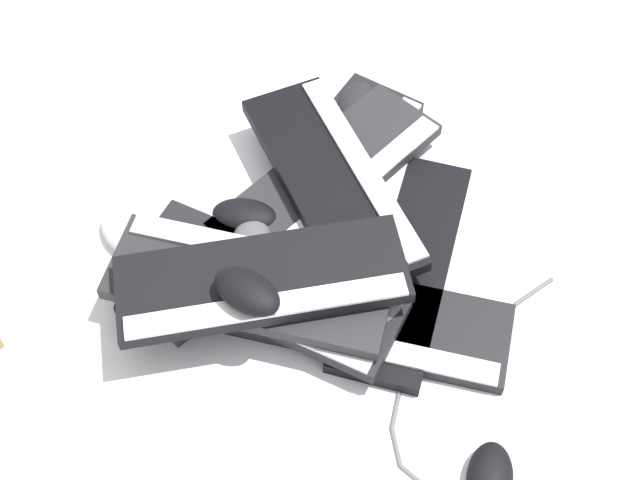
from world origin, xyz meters
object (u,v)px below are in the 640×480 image
(keyboard_9, at_px, (332,180))
(keyboard_5, at_px, (266,288))
(keyboard_0, at_px, (330,169))
(mouse_3, at_px, (251,245))
(keyboard_4, at_px, (401,264))
(keyboard_6, at_px, (249,282))
(mouse_2, at_px, (490,478))
(mouse_4, at_px, (247,291))
(keyboard_1, at_px, (255,238))
(keyboard_7, at_px, (262,281))
(keyboard_8, at_px, (329,178))
(mouse_6, at_px, (355,103))
(mouse_5, at_px, (245,215))
(mouse_0, at_px, (379,305))
(keyboard_3, at_px, (370,321))
(mouse_1, at_px, (123,230))
(keyboard_2, at_px, (258,285))

(keyboard_9, bearing_deg, keyboard_5, 171.42)
(keyboard_0, relative_size, mouse_3, 4.19)
(keyboard_4, bearing_deg, keyboard_6, 127.28)
(keyboard_6, xyz_separation_m, mouse_2, (-0.15, -0.43, -0.05))
(mouse_2, bearing_deg, mouse_4, -111.66)
(keyboard_1, distance_m, keyboard_7, 0.17)
(keyboard_5, distance_m, keyboard_8, 0.24)
(keyboard_7, xyz_separation_m, mouse_6, (0.47, 0.01, -0.08))
(keyboard_0, bearing_deg, keyboard_9, -156.76)
(mouse_5, bearing_deg, mouse_0, 150.93)
(keyboard_5, xyz_separation_m, mouse_4, (-0.07, -0.00, 0.10))
(keyboard_7, height_order, keyboard_8, keyboard_7)
(keyboard_3, bearing_deg, keyboard_0, 31.81)
(keyboard_1, height_order, mouse_5, mouse_5)
(keyboard_6, xyz_separation_m, keyboard_7, (-0.01, -0.03, 0.03))
(keyboard_9, xyz_separation_m, mouse_3, (-0.15, 0.08, -0.02))
(keyboard_8, bearing_deg, mouse_1, 125.64)
(keyboard_1, distance_m, keyboard_3, 0.25)
(mouse_5, bearing_deg, keyboard_0, -128.59)
(keyboard_3, bearing_deg, keyboard_2, 90.35)
(keyboard_5, height_order, mouse_4, mouse_4)
(keyboard_9, height_order, mouse_5, keyboard_9)
(mouse_4, bearing_deg, keyboard_2, 122.64)
(keyboard_5, height_order, mouse_6, keyboard_5)
(keyboard_4, distance_m, mouse_5, 0.27)
(keyboard_1, bearing_deg, keyboard_5, -148.52)
(keyboard_4, relative_size, keyboard_7, 0.99)
(keyboard_5, bearing_deg, mouse_0, -80.84)
(keyboard_8, distance_m, mouse_0, 0.27)
(keyboard_6, xyz_separation_m, keyboard_8, (0.26, -0.04, -0.03))
(keyboard_8, relative_size, mouse_6, 4.21)
(keyboard_2, bearing_deg, keyboard_6, -173.46)
(keyboard_6, distance_m, keyboard_7, 0.04)
(mouse_0, bearing_deg, keyboard_3, 163.25)
(keyboard_9, relative_size, mouse_5, 3.82)
(keyboard_5, bearing_deg, keyboard_0, -0.86)
(keyboard_8, xyz_separation_m, mouse_5, (-0.13, 0.10, 0.01))
(mouse_0, height_order, mouse_1, mouse_0)
(mouse_4, bearing_deg, keyboard_7, 100.50)
(keyboard_0, bearing_deg, mouse_0, -145.63)
(keyboard_1, distance_m, mouse_2, 0.54)
(keyboard_9, xyz_separation_m, mouse_6, (0.23, 0.04, -0.05))
(mouse_6, bearing_deg, keyboard_8, -176.77)
(keyboard_4, bearing_deg, mouse_3, 107.22)
(keyboard_7, relative_size, keyboard_8, 0.98)
(mouse_0, bearing_deg, keyboard_2, 115.52)
(mouse_1, height_order, mouse_6, same)
(keyboard_2, xyz_separation_m, keyboard_9, (0.20, -0.06, 0.06))
(keyboard_6, relative_size, mouse_5, 4.12)
(mouse_1, xyz_separation_m, mouse_3, (0.03, -0.22, 0.03))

